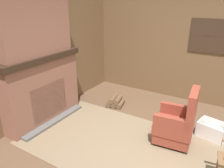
% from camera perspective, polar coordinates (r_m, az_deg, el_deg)
% --- Properties ---
extents(ground_plane, '(14.00, 14.00, 0.00)m').
position_cam_1_polar(ground_plane, '(3.74, 10.02, -18.52)').
color(ground_plane, brown).
extents(wood_panel_wall_left, '(0.06, 5.68, 2.54)m').
position_cam_1_polar(wood_panel_wall_left, '(4.58, -20.29, 6.03)').
color(wood_panel_wall_left, brown).
rests_on(wood_panel_wall_left, ground).
extents(wood_panel_wall_back, '(5.68, 0.09, 2.54)m').
position_cam_1_polar(wood_panel_wall_back, '(5.49, 21.07, 8.38)').
color(wood_panel_wall_back, brown).
rests_on(wood_panel_wall_back, ground).
extents(fireplace_hearth, '(0.57, 1.80, 1.39)m').
position_cam_1_polar(fireplace_hearth, '(4.59, -17.61, -1.29)').
color(fireplace_hearth, brown).
rests_on(fireplace_hearth, ground).
extents(chimney_breast, '(0.32, 1.50, 1.13)m').
position_cam_1_polar(chimney_breast, '(4.30, -19.63, 14.53)').
color(chimney_breast, brown).
rests_on(chimney_breast, fireplace_hearth).
extents(area_rug, '(3.66, 2.00, 0.01)m').
position_cam_1_polar(area_rug, '(3.91, 4.23, -16.04)').
color(area_rug, '#7A664C').
rests_on(area_rug, ground).
extents(armchair, '(0.69, 0.66, 1.03)m').
position_cam_1_polar(armchair, '(3.96, 16.63, -10.10)').
color(armchair, brown).
rests_on(armchair, ground).
extents(firewood_stack, '(0.44, 0.45, 0.23)m').
position_cam_1_polar(firewood_stack, '(5.20, 0.93, -4.58)').
color(firewood_stack, brown).
rests_on(firewood_stack, ground).
extents(laundry_basket, '(0.55, 0.45, 0.29)m').
position_cam_1_polar(laundry_basket, '(4.46, 24.73, -10.88)').
color(laundry_basket, white).
rests_on(laundry_basket, ground).
extents(oil_lamp_vase, '(0.09, 0.09, 0.29)m').
position_cam_1_polar(oil_lamp_vase, '(4.10, -24.49, 6.99)').
color(oil_lamp_vase, '#99B29E').
rests_on(oil_lamp_vase, fireplace_hearth).
extents(storage_case, '(0.17, 0.24, 0.12)m').
position_cam_1_polar(storage_case, '(4.71, -14.76, 9.27)').
color(storage_case, gray).
rests_on(storage_case, fireplace_hearth).
extents(decorative_plate_on_mantel, '(0.07, 0.29, 0.29)m').
position_cam_1_polar(decorative_plate_on_mantel, '(4.45, -18.66, 9.28)').
color(decorative_plate_on_mantel, gold).
rests_on(decorative_plate_on_mantel, fireplace_hearth).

